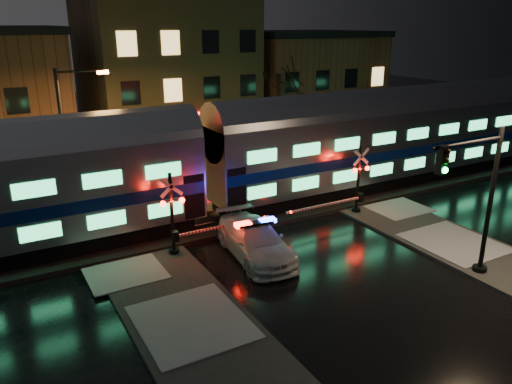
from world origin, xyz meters
TOP-DOWN VIEW (x-y plane):
  - ground at (0.00, 0.00)m, footprint 120.00×120.00m
  - ballast at (0.00, 5.00)m, footprint 90.00×4.20m
  - sidewalk_left at (-6.50, -6.00)m, footprint 4.00×20.00m
  - building_mid at (2.00, 22.50)m, footprint 12.00×11.00m
  - building_right at (15.00, 22.00)m, footprint 12.00×10.00m
  - train at (-2.49, 5.00)m, footprint 51.00×3.12m
  - police_car at (-2.05, 0.50)m, footprint 2.68×5.46m
  - crossing_signal_right at (4.87, 2.30)m, footprint 5.23×0.63m
  - crossing_signal_left at (-4.73, 2.30)m, footprint 5.33×0.64m
  - traffic_light at (4.22, -5.38)m, footprint 3.93×0.70m
  - streetlight at (-7.88, 9.00)m, footprint 2.57×0.27m

SIDE VIEW (x-z plane):
  - ground at x=0.00m, z-range 0.00..0.00m
  - sidewalk_left at x=-6.50m, z-range 0.00..0.12m
  - ballast at x=0.00m, z-range 0.00..0.24m
  - police_car at x=-2.05m, z-range -0.08..1.62m
  - crossing_signal_right at x=4.87m, z-range -0.33..3.37m
  - crossing_signal_left at x=-4.73m, z-range -0.33..3.44m
  - traffic_light at x=4.22m, z-range 0.19..6.27m
  - train at x=-2.49m, z-range 0.42..6.35m
  - building_right at x=15.00m, z-range 0.00..8.50m
  - streetlight at x=-7.88m, z-range 0.59..8.27m
  - building_mid at x=2.00m, z-range 0.00..11.50m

